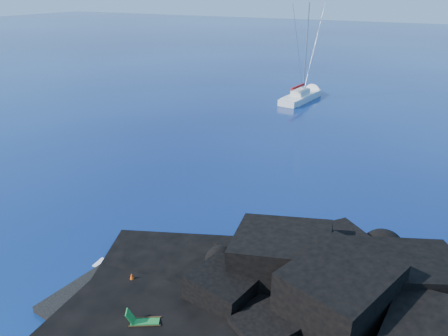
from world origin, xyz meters
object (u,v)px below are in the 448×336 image
object	(u,v)px
sailboat	(301,100)
marker_cone	(132,278)
sunbather	(114,306)
deck_chair	(145,318)

from	to	relation	value
sailboat	marker_cone	bearing A→B (deg)	-76.97
sailboat	sunbather	world-z (taller)	sailboat
marker_cone	deck_chair	bearing A→B (deg)	-41.18
deck_chair	sunbather	distance (m)	2.17
sailboat	deck_chair	bearing A→B (deg)	-74.15
sailboat	marker_cone	distance (m)	44.61
sailboat	sunbather	bearing A→B (deg)	-76.67
sailboat	sunbather	distance (m)	46.69
sailboat	sunbather	xyz separation A→B (m)	(5.95, -46.31, 0.51)
deck_chair	marker_cone	world-z (taller)	deck_chair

